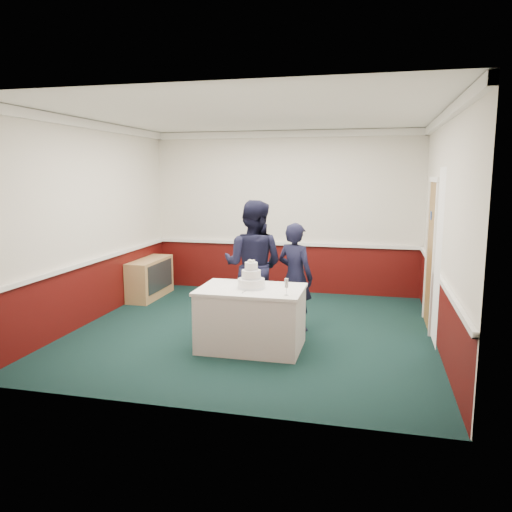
% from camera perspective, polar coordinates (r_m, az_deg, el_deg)
% --- Properties ---
extents(ground, '(5.00, 5.00, 0.00)m').
position_cam_1_polar(ground, '(7.24, -0.33, -8.48)').
color(ground, black).
rests_on(ground, ground).
extents(room_shell, '(5.00, 5.00, 3.00)m').
position_cam_1_polar(room_shell, '(7.47, 1.37, 7.44)').
color(room_shell, silver).
rests_on(room_shell, ground).
extents(sideboard, '(0.41, 1.20, 0.70)m').
position_cam_1_polar(sideboard, '(9.23, -12.00, -2.50)').
color(sideboard, tan).
rests_on(sideboard, ground).
extents(cake_table, '(1.32, 0.92, 0.79)m').
position_cam_1_polar(cake_table, '(6.43, -0.54, -7.05)').
color(cake_table, white).
rests_on(cake_table, ground).
extents(wedding_cake, '(0.35, 0.35, 0.36)m').
position_cam_1_polar(wedding_cake, '(6.30, -0.55, -2.70)').
color(wedding_cake, white).
rests_on(wedding_cake, cake_table).
extents(cake_knife, '(0.04, 0.22, 0.00)m').
position_cam_1_polar(cake_knife, '(6.15, -1.27, -4.05)').
color(cake_knife, silver).
rests_on(cake_knife, cake_table).
extents(champagne_flute, '(0.05, 0.05, 0.21)m').
position_cam_1_polar(champagne_flute, '(5.93, 3.50, -3.22)').
color(champagne_flute, silver).
rests_on(champagne_flute, cake_table).
extents(person_man, '(0.97, 0.80, 1.86)m').
position_cam_1_polar(person_man, '(7.12, -0.33, -1.06)').
color(person_man, black).
rests_on(person_man, ground).
extents(person_woman, '(0.67, 0.58, 1.55)m').
position_cam_1_polar(person_woman, '(7.11, 4.48, -2.38)').
color(person_woman, black).
rests_on(person_woman, ground).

